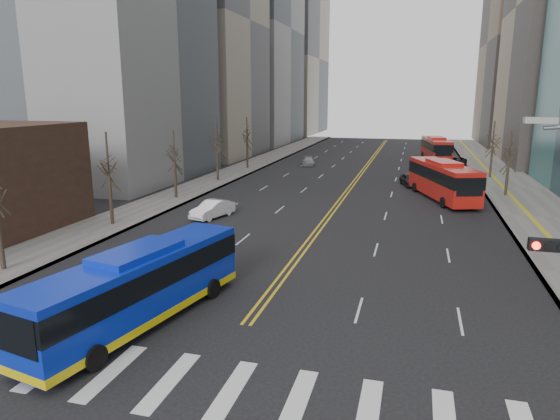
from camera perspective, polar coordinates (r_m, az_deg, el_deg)
ground at (r=18.87m, az=-9.22°, el=-19.29°), size 220.00×220.00×0.00m
sidewalk_right at (r=61.20m, az=25.03°, el=2.31°), size 7.00×130.00×0.15m
sidewalk_left at (r=64.65m, az=-6.17°, el=3.95°), size 5.00×130.00×0.15m
crosswalk at (r=18.87m, az=-9.22°, el=-19.27°), size 26.70×4.00×0.01m
centerline at (r=70.50m, az=9.52°, el=4.53°), size 0.55×100.00×0.01m
office_towers at (r=84.39m, az=11.28°, el=22.12°), size 83.00×134.00×58.00m
street_trees at (r=51.24m, az=-0.77°, el=7.11°), size 35.20×47.20×7.60m
blue_bus at (r=23.23m, az=-15.81°, el=-8.21°), size 4.91×12.28×3.50m
red_bus_near at (r=51.85m, az=18.11°, el=3.50°), size 6.68×12.49×3.85m
red_bus_far at (r=82.89m, az=17.40°, el=6.82°), size 4.54×12.44×3.83m
car_white at (r=42.35m, az=-7.72°, el=0.10°), size 2.76×4.68×1.46m
car_dark_mid at (r=58.96m, az=14.61°, el=3.37°), size 2.73×4.44×1.41m
car_silver at (r=74.48m, az=3.25°, el=5.58°), size 2.70×4.47×1.21m
car_dark_far at (r=77.84m, az=19.35°, el=5.24°), size 3.95×5.29×1.34m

